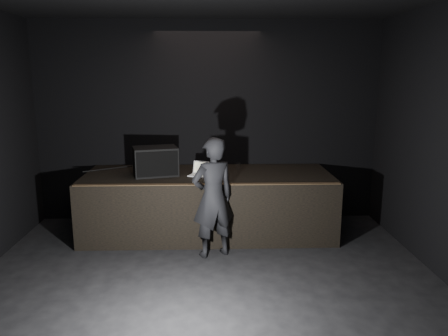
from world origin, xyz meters
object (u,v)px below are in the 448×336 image
(laptop, at_px, (200,172))
(person, at_px, (213,198))
(stage_riser, at_px, (208,203))
(beer_can, at_px, (144,173))
(stage_monitor, at_px, (156,161))

(laptop, relative_size, person, 0.22)
(stage_riser, distance_m, person, 1.02)
(person, bearing_deg, stage_riser, -108.72)
(laptop, relative_size, beer_can, 2.52)
(stage_riser, relative_size, person, 2.30)
(laptop, distance_m, person, 0.89)
(stage_riser, xyz_separation_m, person, (0.07, -0.95, 0.37))
(stage_riser, distance_m, laptop, 0.58)
(stage_monitor, relative_size, person, 0.45)
(laptop, bearing_deg, beer_can, -145.81)
(stage_riser, distance_m, stage_monitor, 1.11)
(laptop, height_order, person, person)
(person, bearing_deg, beer_can, -55.29)
(stage_monitor, height_order, person, person)
(stage_riser, bearing_deg, laptop, -141.46)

